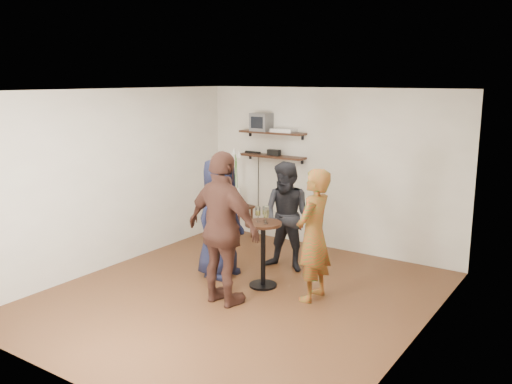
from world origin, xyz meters
TOP-DOWN VIEW (x-y plane):
  - room at (0.00, 0.00)m, footprint 4.58×5.08m
  - shelf_upper at (-1.00, 2.38)m, footprint 1.20×0.25m
  - shelf_lower at (-1.00, 2.38)m, footprint 1.20×0.25m
  - crt_monitor at (-1.21, 2.38)m, footprint 0.32×0.30m
  - dvd_deck at (-0.78, 2.38)m, footprint 0.40×0.24m
  - radio at (-0.96, 2.38)m, footprint 0.22×0.10m
  - power_strip at (-1.43, 2.42)m, footprint 0.30×0.05m
  - side_table at (-1.53, 2.06)m, footprint 0.57×0.57m
  - vase_lilies at (-1.53, 2.06)m, footprint 0.20×0.21m
  - drinks_table at (0.07, 0.46)m, footprint 0.49×0.49m
  - wine_glass_fl at (0.01, 0.42)m, footprint 0.07×0.07m
  - wine_glass_fr at (0.14, 0.42)m, footprint 0.06×0.06m
  - wine_glass_bl at (0.05, 0.54)m, footprint 0.07×0.07m
  - wine_glass_br at (0.11, 0.47)m, footprint 0.07×0.07m
  - person_plaid at (0.82, 0.46)m, footprint 0.40×0.61m
  - person_dark at (0.01, 1.20)m, footprint 0.82×0.67m
  - person_navy at (-0.67, 0.48)m, footprint 0.56×0.84m
  - person_brown at (-0.02, -0.28)m, footprint 1.17×0.60m

SIDE VIEW (x-z plane):
  - side_table at x=-1.53m, z-range 0.19..0.78m
  - drinks_table at x=0.07m, z-range 0.13..1.01m
  - person_dark at x=0.01m, z-range 0.00..1.58m
  - person_plaid at x=0.82m, z-range 0.00..1.67m
  - person_navy at x=-0.67m, z-range 0.00..1.69m
  - vase_lilies at x=-1.53m, z-range 0.39..1.43m
  - person_brown at x=-0.02m, z-range 0.00..1.90m
  - wine_glass_fr at x=0.14m, z-range 0.92..1.11m
  - wine_glass_bl at x=0.05m, z-range 0.92..1.12m
  - wine_glass_fl at x=0.01m, z-range 0.92..1.13m
  - wine_glass_br at x=0.11m, z-range 0.93..1.15m
  - room at x=0.00m, z-range -0.04..2.64m
  - shelf_lower at x=-1.00m, z-range 1.43..1.47m
  - power_strip at x=-1.43m, z-range 1.47..1.50m
  - radio at x=-0.96m, z-range 1.47..1.57m
  - shelf_upper at x=-1.00m, z-range 1.83..1.87m
  - dvd_deck at x=-0.78m, z-range 1.87..1.93m
  - crt_monitor at x=-1.21m, z-range 1.87..2.17m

